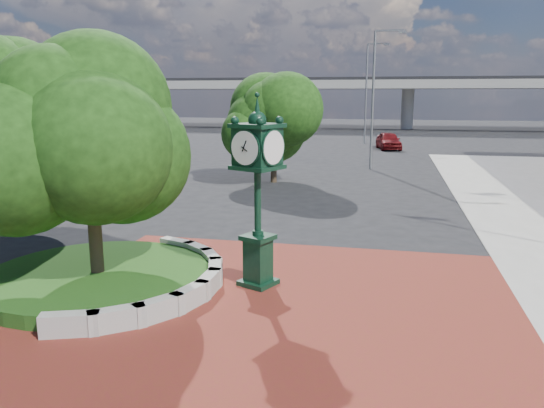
{
  "coord_description": "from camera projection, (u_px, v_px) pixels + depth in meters",
  "views": [
    {
      "loc": [
        2.66,
        -12.46,
        5.16
      ],
      "look_at": [
        -0.44,
        1.5,
        2.18
      ],
      "focal_mm": 35.0,
      "sensor_mm": 36.0,
      "label": 1
    }
  ],
  "objects": [
    {
      "name": "plaza",
      "position": [
        267.0,
        315.0,
        12.57
      ],
      "size": [
        12.0,
        12.0,
        0.04
      ],
      "primitive_type": "cube",
      "color": "maroon",
      "rests_on": "ground"
    },
    {
      "name": "street_lamp_far",
      "position": [
        369.0,
        86.0,
        54.5
      ],
      "size": [
        2.28,
        0.56,
        10.2
      ],
      "color": "slate",
      "rests_on": "ground"
    },
    {
      "name": "overpass",
      "position": [
        373.0,
        84.0,
        79.14
      ],
      "size": [
        90.0,
        12.0,
        7.5
      ],
      "color": "#9E9B93",
      "rests_on": "ground"
    },
    {
      "name": "tree_street",
      "position": [
        274.0,
        127.0,
        30.92
      ],
      "size": [
        4.4,
        4.4,
        5.45
      ],
      "color": "#38281C",
      "rests_on": "ground"
    },
    {
      "name": "parked_car",
      "position": [
        389.0,
        141.0,
        50.21
      ],
      "size": [
        2.77,
        5.04,
        1.63
      ],
      "primitive_type": "imported",
      "rotation": [
        0.0,
        0.0,
        0.19
      ],
      "color": "#600D10",
      "rests_on": "ground"
    },
    {
      "name": "post_clock",
      "position": [
        258.0,
        185.0,
        13.96
      ],
      "size": [
        1.33,
        1.33,
        5.11
      ],
      "color": "black",
      "rests_on": "ground"
    },
    {
      "name": "grass_bed",
      "position": [
        98.0,
        278.0,
        14.55
      ],
      "size": [
        6.1,
        6.1,
        0.4
      ],
      "primitive_type": "cylinder",
      "color": "#124012",
      "rests_on": "ground"
    },
    {
      "name": "ground",
      "position": [
        276.0,
        300.0,
        13.53
      ],
      "size": [
        200.0,
        200.0,
        0.0
      ],
      "primitive_type": "plane",
      "color": "black",
      "rests_on": "ground"
    },
    {
      "name": "street_lamp_near",
      "position": [
        377.0,
        89.0,
        35.87
      ],
      "size": [
        2.09,
        0.26,
        9.33
      ],
      "color": "slate",
      "rests_on": "ground"
    },
    {
      "name": "tree_planter",
      "position": [
        89.0,
        150.0,
        13.83
      ],
      "size": [
        5.2,
        5.2,
        6.33
      ],
      "color": "#38281C",
      "rests_on": "ground"
    },
    {
      "name": "planter_wall",
      "position": [
        176.0,
        282.0,
        14.05
      ],
      "size": [
        2.96,
        6.77,
        0.54
      ],
      "color": "#9E9B93",
      "rests_on": "ground"
    }
  ]
}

